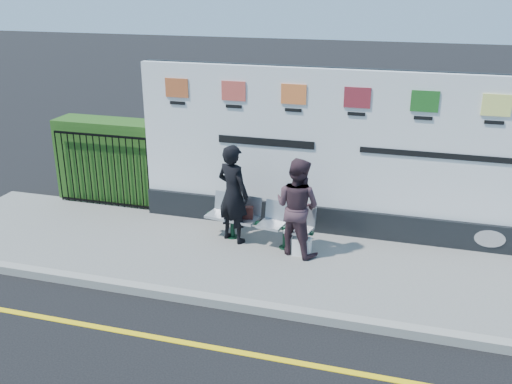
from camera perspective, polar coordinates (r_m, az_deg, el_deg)
ground at (r=7.60m, az=1.46°, el=-16.28°), size 80.00×80.00×0.00m
pavement at (r=9.64m, az=5.28°, el=-7.32°), size 14.00×3.00×0.12m
kerb at (r=8.36m, az=3.25°, el=-11.92°), size 14.00×0.18×0.14m
yellow_line at (r=7.60m, az=1.46°, el=-16.26°), size 14.00×0.10×0.01m
billboard at (r=10.28m, az=9.72°, el=2.52°), size 8.00×0.30×3.00m
hedge at (r=12.40m, az=-14.11°, el=3.14°), size 2.35×0.70×1.70m
railing at (r=12.05m, az=-15.12°, el=2.15°), size 2.05×0.06×1.54m
bench at (r=10.16m, az=0.23°, el=-3.98°), size 2.03×0.83×0.42m
woman_left at (r=10.01m, az=-2.31°, el=-0.18°), size 0.77×0.65×1.79m
woman_right at (r=9.58m, az=4.14°, el=-1.48°), size 1.00×0.89×1.70m
handbag_brown at (r=10.14m, az=-1.09°, el=-2.07°), size 0.30×0.17×0.22m
carrier_bag_white at (r=9.78m, az=4.60°, el=-5.47°), size 0.31×0.19×0.31m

